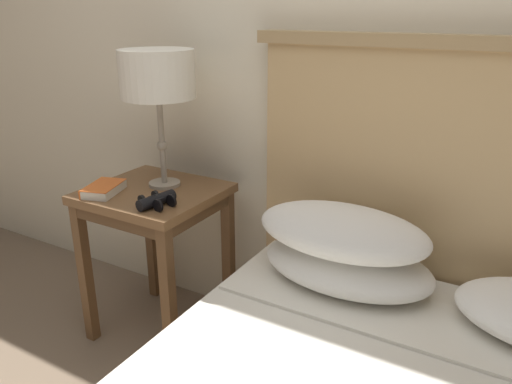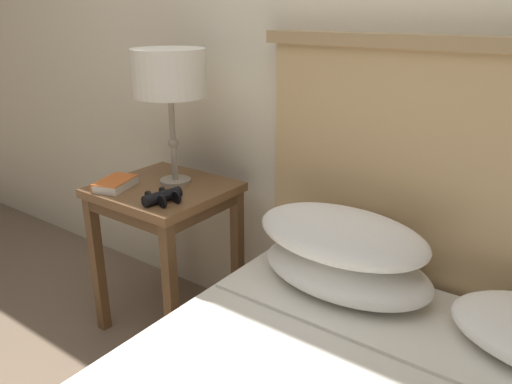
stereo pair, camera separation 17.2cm
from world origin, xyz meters
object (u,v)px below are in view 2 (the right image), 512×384
table_lamp (169,76)px  book_on_nightstand (115,184)px  nightstand (165,209)px  binoculars_pair (163,197)px

table_lamp → book_on_nightstand: 0.50m
nightstand → book_on_nightstand: (-0.14, -0.13, 0.12)m
nightstand → binoculars_pair: size_ratio=4.10×
book_on_nightstand → binoculars_pair: 0.28m
nightstand → table_lamp: bearing=82.9°
book_on_nightstand → binoculars_pair: bearing=0.2°
table_lamp → binoculars_pair: 0.48m
table_lamp → binoculars_pair: size_ratio=3.35×
book_on_nightstand → table_lamp: bearing=52.4°
binoculars_pair → book_on_nightstand: bearing=-179.8°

